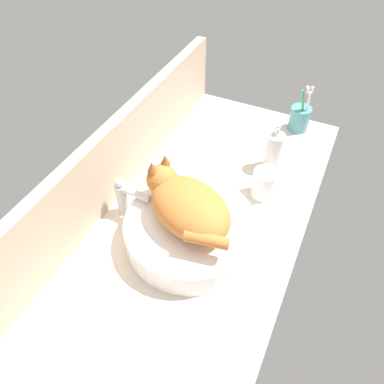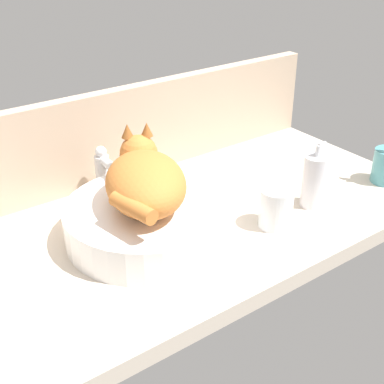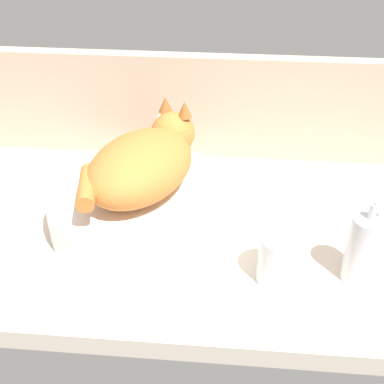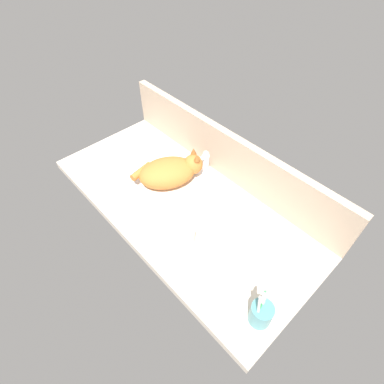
% 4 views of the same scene
% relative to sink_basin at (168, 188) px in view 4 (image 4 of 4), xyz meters
% --- Properties ---
extents(ground_plane, '(1.30, 0.60, 0.04)m').
position_rel_sink_basin_xyz_m(ground_plane, '(0.08, 0.01, -0.06)').
color(ground_plane, beige).
extents(backsplash_panel, '(1.30, 0.04, 0.24)m').
position_rel_sink_basin_xyz_m(backsplash_panel, '(0.08, 0.29, 0.08)').
color(backsplash_panel, tan).
rests_on(backsplash_panel, ground_plane).
extents(sink_basin, '(0.36, 0.36, 0.08)m').
position_rel_sink_basin_xyz_m(sink_basin, '(0.00, 0.00, 0.00)').
color(sink_basin, white).
rests_on(sink_basin, ground_plane).
extents(cat, '(0.26, 0.30, 0.14)m').
position_rel_sink_basin_xyz_m(cat, '(0.00, 0.01, 0.10)').
color(cat, '#CC7533').
rests_on(cat, sink_basin).
extents(faucet, '(0.04, 0.12, 0.14)m').
position_rel_sink_basin_xyz_m(faucet, '(0.01, 0.22, 0.03)').
color(faucet, silver).
rests_on(faucet, ground_plane).
extents(soap_dispenser, '(0.06, 0.06, 0.16)m').
position_rel_sink_basin_xyz_m(soap_dispenser, '(0.40, -0.12, 0.03)').
color(soap_dispenser, silver).
rests_on(soap_dispenser, ground_plane).
extents(toothbrush_cup, '(0.08, 0.08, 0.19)m').
position_rel_sink_basin_xyz_m(toothbrush_cup, '(0.65, -0.15, 0.01)').
color(toothbrush_cup, teal).
rests_on(toothbrush_cup, ground_plane).
extents(water_glass, '(0.08, 0.08, 0.09)m').
position_rel_sink_basin_xyz_m(water_glass, '(0.26, -0.13, 0.00)').
color(water_glass, white).
rests_on(water_glass, ground_plane).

